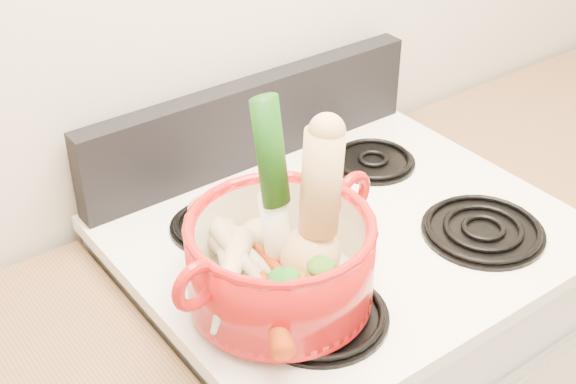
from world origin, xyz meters
TOP-DOWN VIEW (x-y plane):
  - cooktop at (0.00, 1.40)m, footprint 0.78×0.67m
  - control_backsplash at (0.00, 1.70)m, footprint 0.76×0.05m
  - burner_front_left at (-0.19, 1.24)m, footprint 0.22×0.22m
  - burner_front_right at (0.19, 1.24)m, footprint 0.22×0.22m
  - burner_back_left at (-0.19, 1.54)m, footprint 0.17×0.17m
  - burner_back_right at (0.19, 1.54)m, footprint 0.17×0.17m
  - dutch_oven at (-0.22, 1.30)m, footprint 0.33×0.33m
  - pot_handle_left at (-0.38, 1.28)m, footprint 0.08×0.03m
  - pot_handle_right at (-0.06, 1.32)m, footprint 0.08×0.03m
  - squash at (-0.17, 1.28)m, footprint 0.16×0.15m
  - leek at (-0.21, 1.33)m, footprint 0.06×0.10m
  - ginger at (-0.19, 1.40)m, footprint 0.10×0.09m
  - parsnip_0 at (-0.26, 1.34)m, footprint 0.06×0.25m
  - parsnip_1 at (-0.29, 1.34)m, footprint 0.14×0.21m
  - parsnip_2 at (-0.24, 1.34)m, footprint 0.07×0.18m
  - parsnip_3 at (-0.31, 1.31)m, footprint 0.18×0.17m
  - parsnip_4 at (-0.26, 1.37)m, footprint 0.06×0.23m
  - carrot_0 at (-0.23, 1.26)m, footprint 0.04×0.14m
  - carrot_1 at (-0.29, 1.23)m, footprint 0.10×0.17m
  - carrot_2 at (-0.23, 1.27)m, footprint 0.04×0.18m
  - carrot_3 at (-0.23, 1.24)m, footprint 0.14×0.12m

SIDE VIEW (x-z plane):
  - cooktop at x=0.00m, z-range 0.92..0.95m
  - burner_front_left at x=-0.19m, z-range 0.95..0.97m
  - burner_front_right at x=0.19m, z-range 0.95..0.97m
  - burner_back_left at x=-0.19m, z-range 0.95..0.97m
  - burner_back_right at x=0.19m, z-range 0.95..0.97m
  - carrot_0 at x=-0.23m, z-range 0.99..1.03m
  - ginger at x=-0.19m, z-range 1.00..1.04m
  - carrot_1 at x=-0.29m, z-range 1.00..1.05m
  - parsnip_1 at x=-0.29m, z-range 0.99..1.06m
  - carrot_2 at x=-0.23m, z-range 1.00..1.05m
  - parsnip_0 at x=-0.26m, z-range 0.99..1.06m
  - parsnip_2 at x=-0.24m, z-range 1.00..1.06m
  - carrot_3 at x=-0.23m, z-range 1.01..1.06m
  - parsnip_3 at x=-0.31m, z-range 1.01..1.07m
  - control_backsplash at x=0.00m, z-range 0.95..1.13m
  - dutch_oven at x=-0.22m, z-range 0.97..1.11m
  - parsnip_4 at x=-0.26m, z-range 1.02..1.08m
  - pot_handle_left at x=-0.38m, z-range 1.05..1.13m
  - pot_handle_right at x=-0.06m, z-range 1.05..1.13m
  - squash at x=-0.17m, z-range 0.99..1.26m
  - leek at x=-0.21m, z-range 1.00..1.31m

